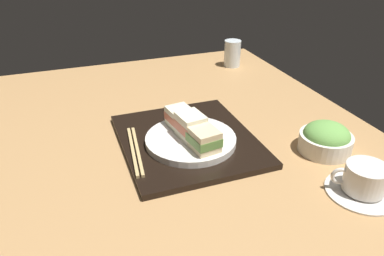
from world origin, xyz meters
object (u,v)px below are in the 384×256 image
(sandwich_near, at_px, (179,118))
(sandwich_far, at_px, (204,139))
(sandwich_plate, at_px, (191,140))
(chopsticks_pair, at_px, (135,150))
(coffee_cup, at_px, (364,181))
(sandwich_middle, at_px, (191,126))
(salad_bowl, at_px, (326,139))
(drinking_glass, at_px, (232,53))

(sandwich_near, relative_size, sandwich_far, 0.99)
(sandwich_plate, height_order, chopsticks_pair, sandwich_plate)
(coffee_cup, bearing_deg, sandwich_plate, -136.26)
(sandwich_middle, height_order, salad_bowl, sandwich_middle)
(sandwich_middle, height_order, drinking_glass, drinking_glass)
(drinking_glass, bearing_deg, coffee_cup, -6.10)
(sandwich_near, height_order, coffee_cup, sandwich_near)
(sandwich_middle, height_order, sandwich_far, sandwich_middle)
(chopsticks_pair, distance_m, coffee_cup, 0.49)
(sandwich_middle, xyz_separation_m, drinking_glass, (-0.50, 0.35, -0.01))
(sandwich_middle, xyz_separation_m, chopsticks_pair, (-0.01, -0.13, -0.04))
(sandwich_middle, distance_m, sandwich_far, 0.06)
(sandwich_near, relative_size, drinking_glass, 0.77)
(sandwich_far, relative_size, chopsticks_pair, 0.36)
(coffee_cup, bearing_deg, sandwich_middle, -136.26)
(sandwich_plate, bearing_deg, sandwich_near, -170.72)
(sandwich_middle, bearing_deg, coffee_cup, 43.74)
(sandwich_middle, xyz_separation_m, coffee_cup, (0.28, 0.26, -0.03))
(sandwich_plate, relative_size, sandwich_near, 2.89)
(sandwich_plate, bearing_deg, sandwich_middle, -75.96)
(sandwich_plate, relative_size, coffee_cup, 1.50)
(sandwich_middle, distance_m, coffee_cup, 0.38)
(salad_bowl, height_order, coffee_cup, salad_bowl)
(sandwich_middle, distance_m, salad_bowl, 0.32)
(sandwich_plate, distance_m, sandwich_near, 0.07)
(chopsticks_pair, bearing_deg, sandwich_middle, 87.24)
(sandwich_far, distance_m, drinking_glass, 0.65)
(sandwich_near, bearing_deg, coffee_cup, 39.21)
(sandwich_far, bearing_deg, chopsticks_pair, -114.81)
(drinking_glass, bearing_deg, sandwich_plate, -34.80)
(coffee_cup, bearing_deg, sandwich_near, -140.79)
(sandwich_far, bearing_deg, sandwich_middle, -170.72)
(sandwich_near, distance_m, salad_bowl, 0.35)
(salad_bowl, height_order, drinking_glass, drinking_glass)
(sandwich_near, xyz_separation_m, coffee_cup, (0.34, 0.27, -0.03))
(sandwich_far, distance_m, chopsticks_pair, 0.16)
(sandwich_far, height_order, coffee_cup, sandwich_far)
(sandwich_middle, bearing_deg, sandwich_near, -170.72)
(sandwich_near, distance_m, sandwich_middle, 0.06)
(coffee_cup, bearing_deg, salad_bowl, 169.64)
(sandwich_near, xyz_separation_m, sandwich_middle, (0.06, 0.01, 0.01))
(sandwich_near, height_order, sandwich_far, sandwich_far)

